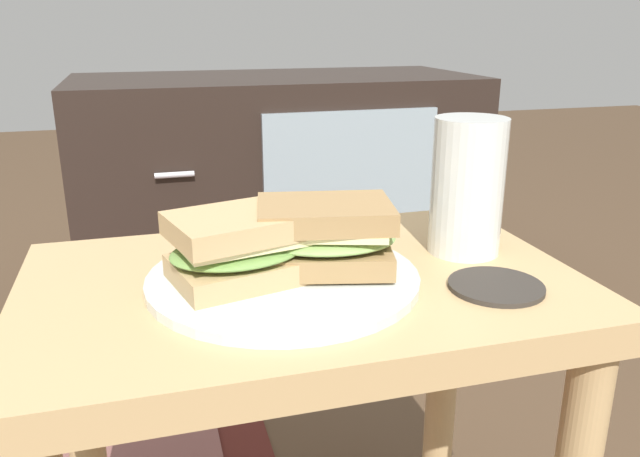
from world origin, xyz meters
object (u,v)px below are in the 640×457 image
object	(u,v)px
beer_glass	(467,188)
coaster	(496,286)
sandwich_back	(325,235)
sandwich_front	(239,247)
tv_cabinet	(278,192)
plate	(283,278)

from	to	relation	value
beer_glass	coaster	world-z (taller)	beer_glass
sandwich_back	sandwich_front	bearing A→B (deg)	-177.59
tv_cabinet	sandwich_front	bearing A→B (deg)	-104.16
sandwich_front	sandwich_back	size ratio (longest dim) A/B	0.96
tv_cabinet	sandwich_back	world-z (taller)	tv_cabinet
sandwich_front	beer_glass	world-z (taller)	beer_glass
plate	coaster	size ratio (longest dim) A/B	2.91
beer_glass	coaster	bearing A→B (deg)	-100.44
tv_cabinet	sandwich_front	size ratio (longest dim) A/B	6.24
plate	coaster	xyz separation A→B (m)	(0.20, -0.07, -0.00)
sandwich_front	sandwich_back	bearing A→B (deg)	2.41
coaster	sandwich_back	bearing A→B (deg)	154.89
beer_glass	tv_cabinet	bearing A→B (deg)	91.02
plate	sandwich_back	distance (m)	0.06
sandwich_front	beer_glass	size ratio (longest dim) A/B	1.02
beer_glass	coaster	xyz separation A→B (m)	(-0.02, -0.10, -0.07)
tv_cabinet	sandwich_front	distance (m)	1.01
sandwich_back	coaster	size ratio (longest dim) A/B	1.74
sandwich_back	beer_glass	bearing A→B (deg)	10.69
plate	sandwich_back	bearing A→B (deg)	2.41
coaster	sandwich_front	bearing A→B (deg)	164.13
tv_cabinet	plate	size ratio (longest dim) A/B	3.56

